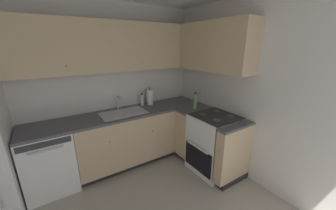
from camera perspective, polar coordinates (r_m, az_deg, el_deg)
name	(u,v)px	position (r m, az deg, el deg)	size (l,w,h in m)	color
wall_back	(87,89)	(3.14, -23.01, 4.40)	(3.68, 0.05, 2.49)	silver
wall_right	(256,95)	(2.80, 24.74, 2.73)	(0.05, 3.26, 2.49)	silver
dishwasher	(49,160)	(3.08, -31.84, -13.71)	(0.60, 0.63, 0.85)	white
lower_cabinets_back	(126,139)	(3.22, -12.51, -9.84)	(1.52, 0.62, 0.85)	tan
countertop_back	(124,114)	(3.04, -13.07, -2.53)	(2.72, 0.60, 0.04)	#4C4C51
lower_cabinets_right	(206,140)	(3.17, 11.16, -10.20)	(0.62, 1.05, 0.85)	tan
countertop_right	(207,114)	(2.99, 11.62, -2.77)	(0.60, 1.05, 0.03)	#4C4C51
oven_range	(214,143)	(3.07, 13.59, -10.89)	(0.68, 0.62, 1.03)	white
upper_cabinets_back	(104,47)	(2.95, -18.47, 16.13)	(2.40, 0.34, 0.69)	tan
upper_cabinets_right	(207,47)	(3.08, 11.46, 16.68)	(0.32, 1.58, 0.69)	tan
sink	(124,116)	(3.02, -13.03, -3.13)	(0.67, 0.40, 0.10)	#B7B7BC
faucet	(119,102)	(3.15, -14.50, 1.00)	(0.07, 0.16, 0.23)	silver
soap_bottle	(142,100)	(3.31, -7.71, 1.52)	(0.06, 0.06, 0.22)	silver
paper_towel_roll	(150,97)	(3.34, -5.46, 2.33)	(0.11, 0.11, 0.32)	white
oil_bottle	(195,101)	(3.15, 8.08, 1.22)	(0.06, 0.06, 0.27)	#729E66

